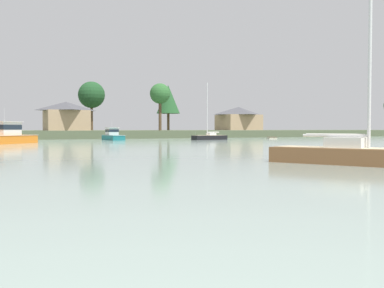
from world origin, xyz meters
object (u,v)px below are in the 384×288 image
object	(u,v)px
cruiser_teal	(112,137)
sailboat_black	(210,139)
cruiser_orange	(1,139)
sailboat_wood	(354,159)
dinghy_cream	(272,138)

from	to	relation	value
cruiser_teal	sailboat_black	bearing A→B (deg)	-21.85
sailboat_black	cruiser_teal	size ratio (longest dim) A/B	1.34
cruiser_orange	cruiser_teal	xyz separation A→B (m)	(19.71, 14.64, -0.20)
sailboat_black	sailboat_wood	xyz separation A→B (m)	(-20.03, -55.09, 0.07)
sailboat_black	cruiser_teal	xyz separation A→B (m)	(-17.14, 6.87, 0.29)
cruiser_teal	sailboat_wood	world-z (taller)	sailboat_wood
dinghy_cream	cruiser_teal	size ratio (longest dim) A/B	0.49
cruiser_teal	sailboat_wood	bearing A→B (deg)	-92.67
cruiser_orange	sailboat_wood	distance (m)	50.23
cruiser_orange	sailboat_black	bearing A→B (deg)	11.89
sailboat_black	dinghy_cream	distance (m)	15.56
cruiser_orange	sailboat_wood	size ratio (longest dim) A/B	0.69
dinghy_cream	sailboat_wood	xyz separation A→B (m)	(-35.53, -56.46, 0.17)
sailboat_black	cruiser_teal	world-z (taller)	sailboat_black
sailboat_black	sailboat_wood	bearing A→B (deg)	-109.98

